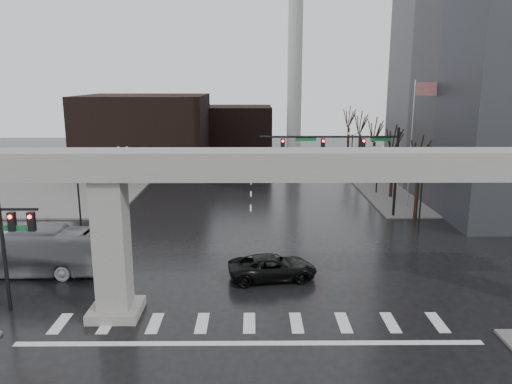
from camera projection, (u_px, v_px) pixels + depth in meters
ground at (249, 314)px, 26.31m from camera, size 160.00×160.00×0.00m
sidewalk_ne at (461, 178)px, 61.57m from camera, size 28.00×36.00×0.15m
sidewalk_nw at (40, 179)px, 61.20m from camera, size 28.00×36.00×0.15m
elevated_guideway at (274, 187)px, 24.78m from camera, size 48.00×2.60×8.70m
building_far_left at (146, 133)px, 66.04m from camera, size 16.00×14.00×10.00m
building_far_mid at (238, 133)px, 76.09m from camera, size 10.00×10.00×8.00m
smokestack at (295, 69)px, 68.21m from camera, size 3.60×3.60×30.00m
signal_mast_arm at (354, 152)px, 43.40m from camera, size 12.12×0.43×8.00m
signal_left_pole at (13, 238)px, 25.80m from camera, size 2.30×0.30×6.00m
flagpole_assembly at (415, 129)px, 46.18m from camera, size 2.06×0.12×12.00m
lamp_right_0 at (421, 191)px, 39.28m from camera, size 1.22×0.32×5.11m
lamp_right_1 at (378, 162)px, 52.92m from camera, size 1.22×0.32×5.11m
lamp_right_2 at (352, 145)px, 66.57m from camera, size 1.22×0.32×5.11m
lamp_left_0 at (78, 191)px, 39.09m from camera, size 1.22×0.32×5.11m
lamp_left_1 at (123, 162)px, 52.73m from camera, size 1.22×0.32×5.11m
lamp_left_2 at (150, 145)px, 66.38m from camera, size 1.22×0.32×5.11m
tree_right_0 at (417, 188)px, 43.35m from camera, size 1.09×1.58×7.50m
tree_right_1 at (392, 171)px, 51.14m from camera, size 1.09×1.61×7.67m
tree_right_2 at (374, 158)px, 58.92m from camera, size 1.10×1.63×7.85m
tree_right_3 at (360, 148)px, 66.70m from camera, size 1.11×1.66×8.02m
tree_right_4 at (348, 140)px, 74.49m from camera, size 1.12×1.69×8.19m
pickup_truck at (273, 267)px, 30.74m from camera, size 5.74×3.29×1.51m
city_bus at (23, 251)px, 31.38m from camera, size 11.08×2.86×3.07m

